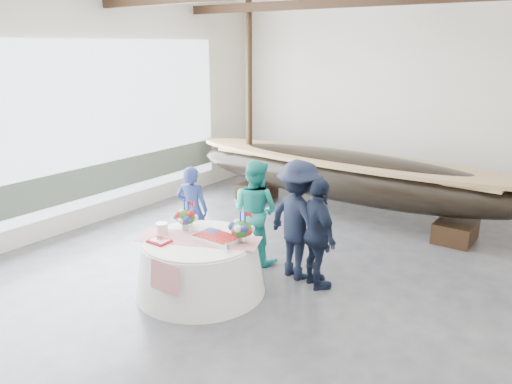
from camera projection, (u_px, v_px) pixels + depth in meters
The scene contains 12 objects.
floor at pixel (273, 315), 6.72m from camera, with size 10.00×12.00×0.01m, color #3D3D42.
wall_back at pixel (430, 105), 10.74m from camera, with size 10.00×0.02×4.50m, color silver.
wall_left at pixel (42, 118), 8.89m from camera, with size 0.02×12.00×4.50m, color silver.
pavilion_structure at pixel (310, 2), 6.15m from camera, with size 9.80×11.76×4.50m.
open_bay at pixel (93, 134), 9.75m from camera, with size 0.03×7.00×3.20m.
longboat_display at pixel (346, 176), 10.28m from camera, with size 7.53×1.51×1.41m.
banquet_table at pixel (200, 265), 7.28m from camera, with size 1.90×1.90×0.82m.
tabletop_items at pixel (208, 227), 7.24m from camera, with size 1.83×1.20×0.40m.
guest_woman_blue at pixel (192, 210), 8.58m from camera, with size 0.56×0.37×1.54m, color navy.
guest_woman_teal at pixel (255, 211), 8.21m from camera, with size 0.84×0.66×1.74m, color teal.
guest_man_left at pixel (299, 220), 7.60m from camera, with size 1.20×0.69×1.86m, color black.
guest_man_right at pixel (318, 234), 7.29m from camera, with size 0.98×0.41×1.68m, color black.
Camera 1 is at (3.31, -4.97, 3.51)m, focal length 35.00 mm.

